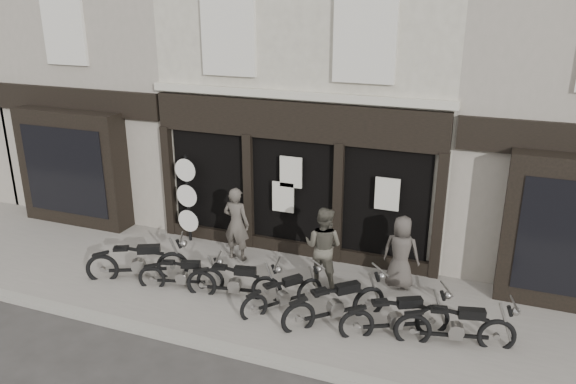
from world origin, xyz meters
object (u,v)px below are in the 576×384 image
(man_centre, at_px, (323,247))
(man_right, at_px, (401,252))
(motorcycle_0, at_px, (139,265))
(motorcycle_1, at_px, (182,277))
(motorcycle_6, at_px, (456,330))
(man_left, at_px, (236,224))
(motorcycle_3, at_px, (284,297))
(motorcycle_4, at_px, (336,307))
(motorcycle_5, at_px, (396,320))
(motorcycle_2, at_px, (235,285))
(advert_sign_post, at_px, (188,203))

(man_centre, height_order, man_right, man_centre)
(motorcycle_0, bearing_deg, motorcycle_1, -28.07)
(motorcycle_6, height_order, man_left, man_left)
(motorcycle_0, height_order, motorcycle_3, motorcycle_0)
(motorcycle_0, relative_size, man_centre, 1.18)
(motorcycle_4, height_order, motorcycle_5, motorcycle_4)
(motorcycle_3, distance_m, man_left, 2.63)
(motorcycle_1, height_order, motorcycle_6, motorcycle_6)
(man_centre, bearing_deg, motorcycle_2, 43.75)
(motorcycle_3, height_order, man_right, man_right)
(motorcycle_3, height_order, motorcycle_4, motorcycle_4)
(motorcycle_3, relative_size, motorcycle_6, 0.75)
(motorcycle_0, relative_size, motorcycle_2, 1.02)
(motorcycle_1, relative_size, motorcycle_2, 0.89)
(motorcycle_5, height_order, advert_sign_post, advert_sign_post)
(motorcycle_1, bearing_deg, man_left, 57.10)
(motorcycle_2, relative_size, motorcycle_4, 1.16)
(motorcycle_5, bearing_deg, motorcycle_1, 151.02)
(motorcycle_3, relative_size, man_left, 0.89)
(motorcycle_0, relative_size, motorcycle_4, 1.18)
(motorcycle_5, xyz_separation_m, advert_sign_post, (-5.83, 2.30, 0.77))
(motorcycle_1, xyz_separation_m, man_centre, (2.82, 1.28, 0.66))
(motorcycle_0, xyz_separation_m, motorcycle_5, (5.86, -0.12, -0.03))
(motorcycle_3, bearing_deg, motorcycle_4, -56.59)
(motorcycle_1, height_order, motorcycle_5, motorcycle_5)
(advert_sign_post, bearing_deg, motorcycle_5, -20.03)
(motorcycle_0, bearing_deg, man_right, -8.67)
(motorcycle_0, bearing_deg, motorcycle_6, -26.67)
(motorcycle_3, relative_size, man_right, 0.99)
(motorcycle_1, distance_m, motorcycle_6, 5.80)
(man_centre, xyz_separation_m, man_right, (1.60, 0.51, -0.08))
(motorcycle_0, height_order, motorcycle_4, motorcycle_0)
(motorcycle_0, relative_size, advert_sign_post, 0.88)
(motorcycle_0, relative_size, motorcycle_5, 1.07)
(motorcycle_0, distance_m, motorcycle_3, 3.53)
(advert_sign_post, bearing_deg, motorcycle_4, -24.87)
(motorcycle_2, distance_m, man_left, 1.94)
(motorcycle_3, height_order, motorcycle_5, motorcycle_5)
(motorcycle_1, height_order, man_left, man_left)
(motorcycle_1, height_order, motorcycle_4, motorcycle_4)
(motorcycle_5, bearing_deg, man_centre, 116.38)
(man_right, relative_size, advert_sign_post, 0.67)
(motorcycle_3, distance_m, motorcycle_5, 2.33)
(motorcycle_0, height_order, man_centre, man_centre)
(motorcycle_0, distance_m, man_left, 2.42)
(advert_sign_post, bearing_deg, man_centre, -12.01)
(motorcycle_3, height_order, advert_sign_post, advert_sign_post)
(motorcycle_4, distance_m, man_right, 2.13)
(motorcycle_3, relative_size, motorcycle_5, 0.82)
(motorcycle_4, distance_m, man_left, 3.57)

